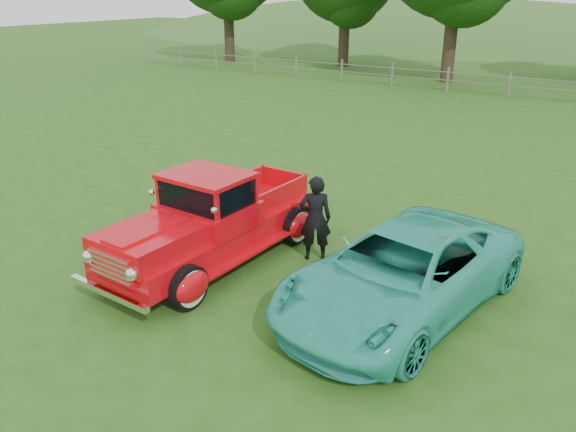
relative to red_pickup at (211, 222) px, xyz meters
The scene contains 6 objects.
ground 1.36m from the red_pickup, 44.97° to the right, with size 140.00×140.00×0.00m, color #285316.
distant_hills 59.02m from the red_pickup, 93.22° to the left, with size 116.00×60.00×18.00m.
fence_line 21.23m from the red_pickup, 87.89° to the left, with size 48.00×0.12×1.20m.
red_pickup is the anchor object (origin of this frame).
teal_sedan 3.72m from the red_pickup, ahead, with size 2.26×4.91×1.36m, color #2DB69D.
man 1.96m from the red_pickup, 35.19° to the left, with size 0.61×0.40×1.68m, color black.
Camera 1 is at (5.65, -6.64, 4.89)m, focal length 35.00 mm.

